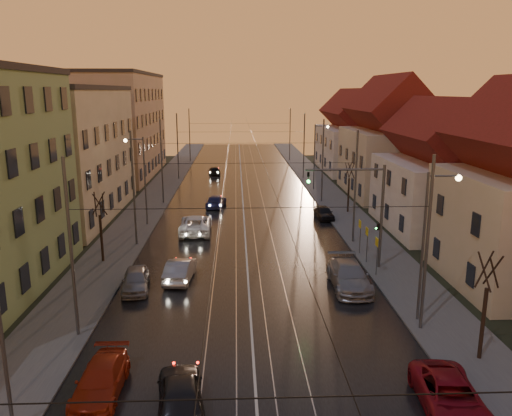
{
  "coord_description": "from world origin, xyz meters",
  "views": [
    {
      "loc": [
        -0.7,
        -13.96,
        11.91
      ],
      "look_at": [
        0.78,
        22.95,
        3.21
      ],
      "focal_mm": 35.0,
      "sensor_mm": 36.0,
      "label": 1
    }
  ],
  "objects": [
    {
      "name": "road",
      "position": [
        0.0,
        40.0,
        0.02
      ],
      "size": [
        16.0,
        120.0,
        0.04
      ],
      "primitive_type": "cube",
      "color": "black",
      "rests_on": "ground"
    },
    {
      "name": "sidewalk_left",
      "position": [
        -10.0,
        40.0,
        0.07
      ],
      "size": [
        4.0,
        120.0,
        0.15
      ],
      "primitive_type": "cube",
      "color": "#4C4C4C",
      "rests_on": "ground"
    },
    {
      "name": "sidewalk_right",
      "position": [
        10.0,
        40.0,
        0.07
      ],
      "size": [
        4.0,
        120.0,
        0.15
      ],
      "primitive_type": "cube",
      "color": "#4C4C4C",
      "rests_on": "ground"
    },
    {
      "name": "tram_rail_0",
      "position": [
        -2.2,
        40.0,
        0.06
      ],
      "size": [
        0.06,
        120.0,
        0.03
      ],
      "primitive_type": "cube",
      "color": "gray",
      "rests_on": "road"
    },
    {
      "name": "tram_rail_1",
      "position": [
        -0.77,
        40.0,
        0.06
      ],
      "size": [
        0.06,
        120.0,
        0.03
      ],
      "primitive_type": "cube",
      "color": "gray",
      "rests_on": "road"
    },
    {
      "name": "tram_rail_2",
      "position": [
        0.77,
        40.0,
        0.06
      ],
      "size": [
        0.06,
        120.0,
        0.03
      ],
      "primitive_type": "cube",
      "color": "gray",
      "rests_on": "road"
    },
    {
      "name": "tram_rail_3",
      "position": [
        2.2,
        40.0,
        0.06
      ],
      "size": [
        0.06,
        120.0,
        0.03
      ],
      "primitive_type": "cube",
      "color": "gray",
      "rests_on": "road"
    },
    {
      "name": "apartment_left_2",
      "position": [
        -17.5,
        34.0,
        6.0
      ],
      "size": [
        10.0,
        20.0,
        12.0
      ],
      "primitive_type": "cube",
      "color": "#AFA888",
      "rests_on": "ground"
    },
    {
      "name": "apartment_left_3",
      "position": [
        -17.5,
        58.0,
        7.0
      ],
      "size": [
        10.0,
        24.0,
        14.0
      ],
      "primitive_type": "cube",
      "color": "tan",
      "rests_on": "ground"
    },
    {
      "name": "house_right_2",
      "position": [
        17.0,
        28.0,
        4.64
      ],
      "size": [
        9.18,
        12.24,
        9.2
      ],
      "color": "beige",
      "rests_on": "ground"
    },
    {
      "name": "house_right_3",
      "position": [
        17.0,
        43.0,
        5.8
      ],
      "size": [
        9.18,
        14.28,
        11.5
      ],
      "color": "#BEB392",
      "rests_on": "ground"
    },
    {
      "name": "house_right_4",
      "position": [
        17.0,
        61.0,
        5.05
      ],
      "size": [
        9.18,
        16.32,
        10.0
      ],
      "color": "beige",
      "rests_on": "ground"
    },
    {
      "name": "catenary_pole_l_1",
      "position": [
        -8.6,
        9.0,
        4.5
      ],
      "size": [
        0.16,
        0.16,
        9.0
      ],
      "primitive_type": "cylinder",
      "color": "#595B60",
      "rests_on": "ground"
    },
    {
      "name": "catenary_pole_r_1",
      "position": [
        8.6,
        9.0,
        4.5
      ],
      "size": [
        0.16,
        0.16,
        9.0
      ],
      "primitive_type": "cylinder",
      "color": "#595B60",
      "rests_on": "ground"
    },
    {
      "name": "catenary_pole_l_2",
      "position": [
        -8.6,
        24.0,
        4.5
      ],
      "size": [
        0.16,
        0.16,
        9.0
      ],
      "primitive_type": "cylinder",
      "color": "#595B60",
      "rests_on": "ground"
    },
    {
      "name": "catenary_pole_r_2",
      "position": [
        8.6,
        24.0,
        4.5
      ],
      "size": [
        0.16,
        0.16,
        9.0
      ],
      "primitive_type": "cylinder",
      "color": "#595B60",
      "rests_on": "ground"
    },
    {
      "name": "catenary_pole_l_3",
      "position": [
        -8.6,
        39.0,
        4.5
      ],
      "size": [
        0.16,
        0.16,
        9.0
      ],
      "primitive_type": "cylinder",
      "color": "#595B60",
      "rests_on": "ground"
    },
    {
      "name": "catenary_pole_r_3",
      "position": [
        8.6,
        39.0,
        4.5
      ],
      "size": [
        0.16,
        0.16,
        9.0
      ],
      "primitive_type": "cylinder",
      "color": "#595B60",
      "rests_on": "ground"
    },
    {
      "name": "catenary_pole_l_4",
      "position": [
        -8.6,
        54.0,
        4.5
      ],
      "size": [
        0.16,
        0.16,
        9.0
      ],
      "primitive_type": "cylinder",
      "color": "#595B60",
      "rests_on": "ground"
    },
    {
      "name": "catenary_pole_r_4",
      "position": [
        8.6,
        54.0,
        4.5
      ],
      "size": [
        0.16,
        0.16,
        9.0
      ],
      "primitive_type": "cylinder",
      "color": "#595B60",
      "rests_on": "ground"
    },
    {
      "name": "catenary_pole_l_5",
      "position": [
        -8.6,
        72.0,
        4.5
      ],
      "size": [
        0.16,
        0.16,
        9.0
      ],
      "primitive_type": "cylinder",
      "color": "#595B60",
      "rests_on": "ground"
    },
    {
      "name": "catenary_pole_r_5",
      "position": [
        8.6,
        72.0,
        4.5
      ],
      "size": [
        0.16,
        0.16,
        9.0
      ],
      "primitive_type": "cylinder",
      "color": "#595B60",
      "rests_on": "ground"
    },
    {
      "name": "street_lamp_1",
      "position": [
        9.1,
        10.0,
        4.89
      ],
      "size": [
        1.75,
        0.32,
        8.0
      ],
      "color": "#595B60",
      "rests_on": "ground"
    },
    {
      "name": "street_lamp_2",
      "position": [
        -9.1,
        30.0,
        4.89
      ],
      "size": [
        1.75,
        0.32,
        8.0
      ],
      "color": "#595B60",
      "rests_on": "ground"
    },
    {
      "name": "street_lamp_3",
      "position": [
        9.1,
        46.0,
        4.89
      ],
      "size": [
        1.75,
        0.32,
        8.0
      ],
      "color": "#595B60",
      "rests_on": "ground"
    },
    {
      "name": "traffic_light_mast",
      "position": [
        7.99,
        18.0,
        4.6
      ],
      "size": [
        5.3,
        0.32,
        7.2
      ],
      "color": "#595B60",
      "rests_on": "ground"
    },
    {
      "name": "bare_tree_0",
      "position": [
        -10.2,
        20.0,
        2.49
      ],
      "size": [
        1.09,
        1.09,
        5.11
      ],
      "color": "black",
      "rests_on": "ground"
    },
    {
      "name": "bare_tree_1",
      "position": [
        10.2,
        6.0,
        2.49
      ],
      "size": [
        1.09,
        1.09,
        5.11
      ],
      "color": "black",
      "rests_on": "ground"
    },
    {
      "name": "bare_tree_2",
      "position": [
        10.4,
        34.0,
        2.49
      ],
      "size": [
        1.09,
        1.09,
        5.11
      ],
      "color": "black",
      "rests_on": "ground"
    },
    {
      "name": "driving_car_0",
      "position": [
        -2.9,
        2.97,
        0.73
      ],
      "size": [
        2.28,
        4.48,
        1.46
      ],
      "primitive_type": "imported",
      "rotation": [
        0.0,
        0.0,
        3.27
      ],
      "color": "black",
      "rests_on": "ground"
    },
    {
      "name": "driving_car_1",
      "position": [
        -4.36,
        16.47,
        0.71
      ],
      "size": [
        1.85,
        4.4,
        1.41
      ],
      "primitive_type": "imported",
      "rotation": [
        0.0,
        0.0,
        3.06
      ],
      "color": "gray",
      "rests_on": "ground"
    },
    {
      "name": "driving_car_2",
      "position": [
        -4.22,
        27.37,
        0.78
      ],
      "size": [
        2.74,
        5.69,
        1.56
      ],
      "primitive_type": "imported",
      "rotation": [
        0.0,
        0.0,
        3.17
      ],
      "color": "white",
      "rests_on": "ground"
    },
    {
      "name": "driving_car_3",
      "position": [
        -2.85,
        37.15,
        0.64
      ],
      "size": [
        2.24,
        4.54,
        1.27
      ],
      "primitive_type": "imported",
      "rotation": [
        0.0,
        0.0,
        3.04
      ],
      "color": "#1A1E50",
      "rests_on": "ground"
    },
    {
      "name": "driving_car_4",
      "position": [
        -3.84,
        57.7,
        0.63
      ],
      "size": [
        1.97,
        3.89,
        1.27
      ],
      "primitive_type": "imported",
      "rotation": [
        0.0,
        0.0,
        3.27
      ],
      "color": "black",
      "rests_on": "ground"
    },
    {
      "name": "parked_left_2",
      "position": [
        -6.2,
        4.09,
        0.62
      ],
      "size": [
        1.75,
        4.29,
        1.25
      ],
      "primitive_type": "imported",
      "rotation": [
        0.0,
        0.0,
        0.0
      ],
      "color": "#9D250F",
      "rests_on": "ground"
    },
    {
      "name": "parked_left_3",
      "position": [
        -6.9,
        14.89,
        0.67
      ],
      "size": [
        2.06,
        4.08,
        1.33
      ],
      "primitive_type": "imported",
      "rotation": [
        0.0,
        0.0,
        0.13
      ],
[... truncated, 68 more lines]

